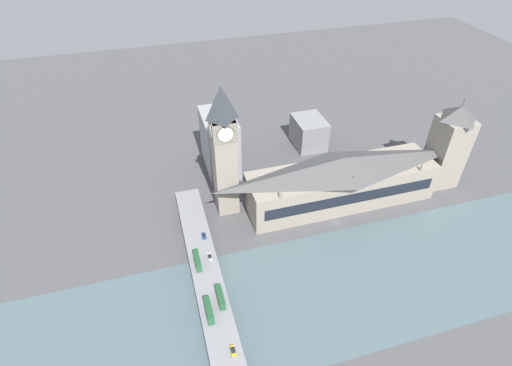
% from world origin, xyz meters
% --- Properties ---
extents(ground_plane, '(600.00, 600.00, 0.00)m').
position_xyz_m(ground_plane, '(0.00, 0.00, 0.00)').
color(ground_plane, '#4C4C4F').
extents(river_water, '(65.19, 360.00, 0.30)m').
position_xyz_m(river_water, '(-38.59, 0.00, 0.15)').
color(river_water, '#4C6066').
rests_on(river_water, ground_plane).
extents(parliament_hall, '(26.20, 104.55, 29.62)m').
position_xyz_m(parliament_hall, '(15.87, -8.00, 14.70)').
color(parliament_hall, gray).
rests_on(parliament_hall, ground_plane).
extents(clock_tower, '(12.54, 12.54, 73.08)m').
position_xyz_m(clock_tower, '(27.71, 53.94, 39.05)').
color(clock_tower, gray).
rests_on(clock_tower, ground_plane).
extents(victoria_tower, '(16.84, 16.84, 54.17)m').
position_xyz_m(victoria_tower, '(15.92, -72.69, 25.09)').
color(victoria_tower, gray).
rests_on(victoria_tower, ground_plane).
extents(road_bridge, '(162.38, 13.04, 5.17)m').
position_xyz_m(road_bridge, '(-38.59, 74.13, 4.23)').
color(road_bridge, slate).
rests_on(road_bridge, ground_plane).
extents(double_decker_bus_lead, '(10.70, 2.46, 5.10)m').
position_xyz_m(double_decker_bus_lead, '(-12.22, 77.00, 7.99)').
color(double_decker_bus_lead, '#235B33').
rests_on(double_decker_bus_lead, road_bridge).
extents(double_decker_bus_mid, '(11.11, 2.58, 4.98)m').
position_xyz_m(double_decker_bus_mid, '(-39.65, 76.92, 7.92)').
color(double_decker_bus_mid, '#235B33').
rests_on(double_decker_bus_mid, road_bridge).
extents(double_decker_bus_rear, '(10.58, 2.52, 4.73)m').
position_xyz_m(double_decker_bus_rear, '(-34.54, 71.02, 7.80)').
color(double_decker_bus_rear, '#235B33').
rests_on(double_decker_bus_rear, road_bridge).
extents(car_northbound_lead, '(4.38, 1.89, 1.43)m').
position_xyz_m(car_northbound_lead, '(-58.10, 71.37, 5.90)').
color(car_northbound_lead, gold).
rests_on(car_northbound_lead, road_bridge).
extents(car_northbound_mid, '(4.47, 1.90, 1.43)m').
position_xyz_m(car_northbound_mid, '(4.18, 71.10, 5.89)').
color(car_northbound_mid, navy).
rests_on(car_northbound_mid, road_bridge).
extents(car_northbound_tail, '(4.45, 1.82, 1.49)m').
position_xyz_m(car_northbound_tail, '(-10.08, 70.92, 5.91)').
color(car_northbound_tail, silver).
rests_on(car_northbound_tail, road_bridge).
extents(city_block_west, '(24.15, 19.13, 19.57)m').
position_xyz_m(city_block_west, '(75.19, -13.30, 9.79)').
color(city_block_west, gray).
rests_on(city_block_west, ground_plane).
extents(city_block_center, '(32.89, 18.80, 35.96)m').
position_xyz_m(city_block_center, '(66.80, 48.91, 17.98)').
color(city_block_center, '#939399').
rests_on(city_block_center, ground_plane).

